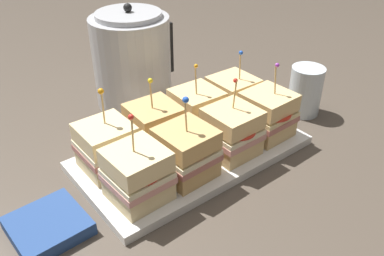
{
  "coord_description": "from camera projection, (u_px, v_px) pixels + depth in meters",
  "views": [
    {
      "loc": [
        -0.43,
        -0.54,
        0.51
      ],
      "look_at": [
        0.0,
        0.0,
        0.07
      ],
      "focal_mm": 38.0,
      "sensor_mm": 36.0,
      "label": 1
    }
  ],
  "objects": [
    {
      "name": "sandwich_front_center_left",
      "position": [
        186.0,
        153.0,
        0.75
      ],
      "size": [
        0.1,
        0.1,
        0.17
      ],
      "color": "tan",
      "rests_on": "serving_platter"
    },
    {
      "name": "sandwich_front_far_left",
      "position": [
        137.0,
        175.0,
        0.69
      ],
      "size": [
        0.1,
        0.1,
        0.17
      ],
      "color": "beige",
      "rests_on": "serving_platter"
    },
    {
      "name": "napkin_stack",
      "position": [
        48.0,
        226.0,
        0.67
      ],
      "size": [
        0.12,
        0.12,
        0.02
      ],
      "color": "navy",
      "rests_on": "ground_plane"
    },
    {
      "name": "sandwich_back_far_right",
      "position": [
        233.0,
        97.0,
        0.94
      ],
      "size": [
        0.1,
        0.1,
        0.16
      ],
      "color": "#DBB77A",
      "rests_on": "serving_platter"
    },
    {
      "name": "drinking_glass",
      "position": [
        305.0,
        91.0,
        0.98
      ],
      "size": [
        0.08,
        0.08,
        0.12
      ],
      "color": "silver",
      "rests_on": "ground_plane"
    },
    {
      "name": "sandwich_back_far_left",
      "position": [
        107.0,
        147.0,
        0.77
      ],
      "size": [
        0.1,
        0.1,
        0.17
      ],
      "color": "beige",
      "rests_on": "serving_platter"
    },
    {
      "name": "serving_platter",
      "position": [
        192.0,
        152.0,
        0.85
      ],
      "size": [
        0.47,
        0.25,
        0.02
      ],
      "color": "silver",
      "rests_on": "ground_plane"
    },
    {
      "name": "kettle_steel",
      "position": [
        132.0,
        60.0,
        1.0
      ],
      "size": [
        0.21,
        0.19,
        0.25
      ],
      "color": "#B7BABF",
      "rests_on": "ground_plane"
    },
    {
      "name": "sandwich_front_center_right",
      "position": [
        232.0,
        132.0,
        0.81
      ],
      "size": [
        0.1,
        0.1,
        0.16
      ],
      "color": "#DBB77A",
      "rests_on": "serving_platter"
    },
    {
      "name": "sandwich_back_center_right",
      "position": [
        197.0,
        110.0,
        0.88
      ],
      "size": [
        0.1,
        0.1,
        0.16
      ],
      "color": "#DBB77A",
      "rests_on": "serving_platter"
    },
    {
      "name": "sandwich_front_far_right",
      "position": [
        267.0,
        114.0,
        0.87
      ],
      "size": [
        0.1,
        0.1,
        0.17
      ],
      "color": "#DBB77A",
      "rests_on": "serving_platter"
    },
    {
      "name": "sandwich_back_center_left",
      "position": [
        154.0,
        128.0,
        0.82
      ],
      "size": [
        0.1,
        0.11,
        0.16
      ],
      "color": "tan",
      "rests_on": "serving_platter"
    },
    {
      "name": "ground_plane",
      "position": [
        192.0,
        156.0,
        0.85
      ],
      "size": [
        6.0,
        6.0,
        0.0
      ],
      "primitive_type": "plane",
      "color": "#4C4238"
    }
  ]
}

